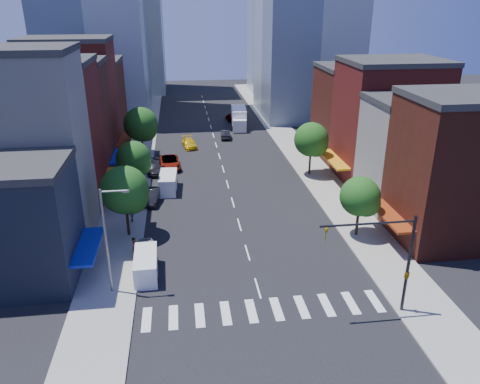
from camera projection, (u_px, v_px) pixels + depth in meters
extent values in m
plane|color=black|center=(258.00, 288.00, 39.05)|extent=(220.00, 220.00, 0.00)
cube|color=gray|center=(139.00, 151.00, 74.19)|extent=(5.00, 120.00, 0.15)
cube|color=gray|center=(292.00, 145.00, 77.19)|extent=(5.00, 120.00, 0.15)
cube|color=silver|center=(264.00, 310.00, 36.30)|extent=(19.00, 3.00, 0.01)
cube|color=#B9B5AB|center=(19.00, 152.00, 44.10)|extent=(12.00, 8.00, 18.00)
cube|color=maroon|center=(44.00, 138.00, 52.27)|extent=(12.00, 9.00, 16.00)
cube|color=#4A1B12|center=(61.00, 124.00, 60.25)|extent=(12.00, 8.00, 15.00)
cube|color=maroon|center=(73.00, 103.00, 67.67)|extent=(12.00, 9.00, 17.00)
cube|color=#4A1B12|center=(86.00, 103.00, 77.14)|extent=(12.00, 10.00, 13.00)
cube|color=#4A1B12|center=(463.00, 172.00, 44.87)|extent=(12.00, 9.00, 14.00)
cube|color=#B9B5AB|center=(419.00, 155.00, 53.04)|extent=(12.00, 8.00, 12.00)
cube|color=maroon|center=(387.00, 123.00, 60.72)|extent=(12.00, 10.00, 15.00)
cube|color=#4A1B12|center=(359.00, 113.00, 70.27)|extent=(12.00, 10.00, 13.00)
cylinder|color=black|center=(408.00, 265.00, 34.61)|extent=(0.24, 0.24, 8.00)
cylinder|color=black|center=(368.00, 224.00, 32.82)|extent=(7.00, 0.16, 0.16)
imported|color=gold|center=(326.00, 234.00, 32.68)|extent=(0.22, 0.18, 1.10)
imported|color=gold|center=(407.00, 274.00, 34.91)|extent=(0.48, 2.24, 0.90)
cylinder|color=slate|center=(106.00, 242.00, 36.75)|extent=(0.20, 0.20, 9.00)
cylinder|color=slate|center=(114.00, 191.00, 35.24)|extent=(2.00, 0.14, 0.14)
cube|color=slate|center=(126.00, 191.00, 35.36)|extent=(0.50, 0.25, 0.18)
cylinder|color=black|center=(127.00, 217.00, 46.95)|extent=(0.28, 0.28, 3.92)
sphere|color=#1B4614|center=(124.00, 190.00, 45.83)|extent=(4.80, 4.80, 4.80)
sphere|color=#1B4614|center=(131.00, 197.00, 45.89)|extent=(3.36, 3.36, 3.36)
cylinder|color=black|center=(136.00, 180.00, 57.09)|extent=(0.28, 0.28, 3.64)
sphere|color=#1B4614|center=(134.00, 158.00, 56.05)|extent=(4.20, 4.20, 4.20)
sphere|color=#1B4614|center=(139.00, 164.00, 56.09)|extent=(2.94, 2.94, 2.94)
cylinder|color=black|center=(142.00, 145.00, 69.81)|extent=(0.28, 0.28, 4.20)
sphere|color=#1B4614|center=(141.00, 124.00, 68.61)|extent=(5.00, 5.00, 5.00)
sphere|color=#1B4614|center=(145.00, 130.00, 68.70)|extent=(3.50, 3.50, 3.50)
cylinder|color=black|center=(358.00, 219.00, 47.07)|extent=(0.28, 0.28, 3.36)
sphere|color=#1B4614|center=(360.00, 196.00, 46.11)|extent=(4.00, 4.00, 4.00)
sphere|color=#1B4614|center=(366.00, 203.00, 46.14)|extent=(2.80, 2.80, 2.80)
cylinder|color=black|center=(310.00, 160.00, 63.46)|extent=(0.28, 0.28, 3.92)
sphere|color=#1B4614|center=(311.00, 139.00, 62.34)|extent=(4.60, 4.60, 4.60)
sphere|color=#1B4614|center=(316.00, 145.00, 62.41)|extent=(3.22, 3.22, 3.22)
imported|color=#A3A4A8|center=(146.00, 251.00, 43.41)|extent=(1.97, 4.29, 1.43)
imported|color=black|center=(152.00, 196.00, 55.32)|extent=(2.19, 4.87, 1.55)
imported|color=#999999|center=(170.00, 163.00, 66.64)|extent=(3.25, 6.14, 1.65)
imported|color=black|center=(155.00, 168.00, 64.79)|extent=(2.27, 5.18, 1.48)
cube|color=silver|center=(146.00, 265.00, 40.51)|extent=(2.07, 4.87, 2.02)
cube|color=black|center=(145.00, 274.00, 38.72)|extent=(1.81, 1.02, 0.87)
cylinder|color=black|center=(136.00, 283.00, 39.14)|extent=(0.26, 0.74, 0.73)
cylinder|color=black|center=(157.00, 281.00, 39.39)|extent=(0.26, 0.74, 0.73)
cylinder|color=black|center=(137.00, 263.00, 42.13)|extent=(0.26, 0.74, 0.73)
cylinder|color=black|center=(157.00, 261.00, 42.39)|extent=(0.26, 0.74, 0.73)
cube|color=white|center=(168.00, 182.00, 58.63)|extent=(2.33, 5.27, 2.17)
cube|color=black|center=(167.00, 186.00, 56.70)|extent=(1.96, 1.13, 0.93)
cylinder|color=black|center=(160.00, 193.00, 57.22)|extent=(0.30, 0.80, 0.79)
cylinder|color=black|center=(175.00, 193.00, 57.35)|extent=(0.30, 0.80, 0.79)
cylinder|color=black|center=(162.00, 183.00, 60.46)|extent=(0.30, 0.80, 0.79)
cylinder|color=black|center=(177.00, 183.00, 60.59)|extent=(0.30, 0.80, 0.79)
imported|color=gold|center=(189.00, 143.00, 76.09)|extent=(2.52, 5.01, 1.40)
imported|color=black|center=(225.00, 134.00, 81.09)|extent=(1.84, 4.52, 1.46)
imported|color=#999999|center=(231.00, 117.00, 92.98)|extent=(1.88, 4.20, 1.40)
cube|color=white|center=(239.00, 117.00, 88.30)|extent=(3.29, 7.39, 3.53)
cube|color=white|center=(240.00, 126.00, 84.63)|extent=(2.60, 2.20, 2.21)
cylinder|color=black|center=(233.00, 128.00, 85.67)|extent=(0.42, 1.02, 0.99)
cylinder|color=black|center=(246.00, 128.00, 85.76)|extent=(0.42, 1.02, 0.99)
cylinder|color=black|center=(232.00, 122.00, 90.27)|extent=(0.42, 1.02, 0.99)
cylinder|color=black|center=(245.00, 122.00, 90.36)|extent=(0.42, 1.02, 0.99)
imported|color=#999999|center=(135.00, 247.00, 43.39)|extent=(0.55, 0.75, 1.89)
imported|color=#999999|center=(131.00, 215.00, 50.15)|extent=(0.71, 0.86, 1.61)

